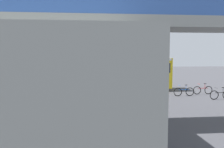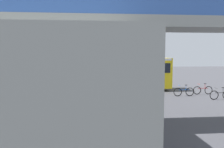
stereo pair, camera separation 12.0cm
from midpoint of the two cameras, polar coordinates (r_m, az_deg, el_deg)
ground at (r=22.73m, az=-1.80°, el=-3.98°), size 80.00×80.00×0.00m
city_bus at (r=22.18m, az=-0.38°, el=0.70°), size 11.54×2.85×3.15m
bicycle_black at (r=19.87m, az=25.38°, el=-4.67°), size 1.77×0.44×0.96m
bicycle_blue at (r=20.37m, az=17.45°, el=-4.19°), size 1.77×0.44×0.96m
bicycle_red at (r=21.83m, az=21.65°, el=-3.72°), size 1.77×0.44×0.96m
pedestrian at (r=27.44m, az=-19.55°, el=-0.86°), size 0.38×0.38×1.79m
traffic_sign at (r=27.79m, az=4.02°, el=1.56°), size 0.08×0.60×2.80m
lane_dash_leftmost at (r=26.65m, az=10.78°, el=-2.74°), size 2.00×0.20×0.01m
lane_dash_left at (r=25.83m, az=2.21°, el=-2.90°), size 2.00×0.20×0.01m
lane_dash_centre at (r=25.60m, az=-6.70°, el=-3.00°), size 2.00×0.20×0.01m
lane_dash_right at (r=26.00m, az=-15.56°, el=-3.02°), size 2.00×0.20×0.01m
pedestrian_overpass at (r=11.08m, az=2.02°, el=10.80°), size 31.78×2.60×6.29m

